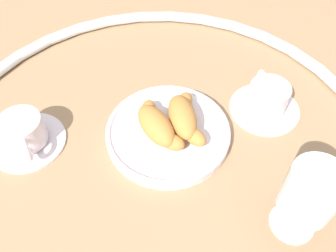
% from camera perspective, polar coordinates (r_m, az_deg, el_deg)
% --- Properties ---
extents(ground_plane, '(2.20, 2.20, 0.00)m').
position_cam_1_polar(ground_plane, '(0.63, -1.69, -3.72)').
color(ground_plane, '#997551').
extents(table_chrome_rim, '(0.81, 0.81, 0.02)m').
position_cam_1_polar(table_chrome_rim, '(0.62, -1.71, -3.08)').
color(table_chrome_rim, silver).
rests_on(table_chrome_rim, ground_plane).
extents(pastry_plate, '(0.23, 0.23, 0.02)m').
position_cam_1_polar(pastry_plate, '(0.63, 0.00, -1.02)').
color(pastry_plate, silver).
rests_on(pastry_plate, ground_plane).
extents(croissant_large, '(0.13, 0.10, 0.04)m').
position_cam_1_polar(croissant_large, '(0.61, -2.16, 0.09)').
color(croissant_large, '#BC7A38').
rests_on(croissant_large, pastry_plate).
extents(croissant_small, '(0.14, 0.07, 0.04)m').
position_cam_1_polar(croissant_small, '(0.62, 2.66, 1.46)').
color(croissant_small, '#BC7A38').
rests_on(croissant_small, pastry_plate).
extents(coffee_cup_near, '(0.14, 0.14, 0.06)m').
position_cam_1_polar(coffee_cup_near, '(0.69, 15.88, 4.13)').
color(coffee_cup_near, silver).
rests_on(coffee_cup_near, ground_plane).
extents(coffee_cup_far, '(0.14, 0.14, 0.06)m').
position_cam_1_polar(coffee_cup_far, '(0.66, -22.51, -1.23)').
color(coffee_cup_far, silver).
rests_on(coffee_cup_far, ground_plane).
extents(juice_glass_left, '(0.08, 0.08, 0.14)m').
position_cam_1_polar(juice_glass_left, '(0.51, 22.36, -10.33)').
color(juice_glass_left, white).
rests_on(juice_glass_left, ground_plane).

